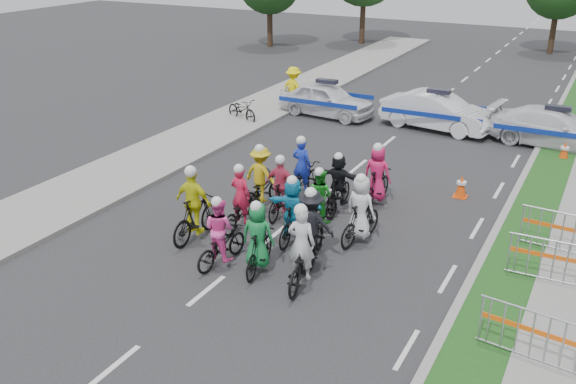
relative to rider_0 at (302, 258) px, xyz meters
The scene contains 28 objects.
ground 2.24m from the rider_0, 143.87° to the right, with size 90.00×90.00×0.00m, color #28282B.
curb_right 5.07m from the rider_0, 47.96° to the left, with size 0.20×60.00×0.12m, color gray.
grass_strip 5.56m from the rider_0, 42.56° to the left, with size 1.20×60.00×0.11m, color #163F14.
sidewalk_left 9.06m from the rider_0, 155.58° to the left, with size 3.00×60.00×0.13m, color gray.
rider_0 is the anchor object (origin of this frame).
rider_1 1.14m from the rider_0, behind, with size 0.84×1.78×1.81m.
rider_2 2.12m from the rider_0, behind, with size 0.79×1.79×1.77m.
rider_3 3.50m from the rider_0, 167.56° to the left, with size 1.03×1.94×2.03m.
rider_4 1.10m from the rider_0, 104.53° to the left, with size 1.17×1.99×1.94m.
rider_5 2.11m from the rider_0, 122.50° to the left, with size 1.47×1.76×1.83m.
rider_6 3.32m from the rider_0, 145.32° to the left, with size 0.70×1.82×1.83m.
rider_7 2.58m from the rider_0, 81.76° to the left, with size 0.87×1.86×1.89m.
rider_8 3.04m from the rider_0, 107.55° to the left, with size 0.79×1.74×1.71m.
rider_9 3.68m from the rider_0, 125.25° to the left, with size 0.94×1.76×1.82m.
rider_10 4.47m from the rider_0, 131.47° to the left, with size 1.13×1.93×1.90m.
rider_11 4.37m from the rider_0, 102.80° to the left, with size 1.35×1.62×1.70m.
rider_12 5.15m from the rider_0, 116.49° to the left, with size 0.68×1.86×1.89m.
rider_13 5.02m from the rider_0, 91.14° to the left, with size 0.81×1.81×1.89m.
police_car_0 13.99m from the rider_0, 112.26° to the left, with size 1.65×4.11×1.40m, color white.
police_car_1 13.20m from the rider_0, 92.69° to the left, with size 1.54×4.43×1.46m, color white.
police_car_2 13.61m from the rider_0, 73.93° to the left, with size 1.90×4.68×1.36m, color white.
marshal_hiviz 14.97m from the rider_0, 117.93° to the left, with size 1.21×0.70×1.88m, color yellow.
barrier_0 5.01m from the rider_0, ahead, with size 2.00×0.50×1.12m, color #A5A8AD, non-canonical shape.
barrier_1 5.57m from the rider_0, 26.89° to the left, with size 2.00×0.50×1.12m, color #A5A8AD, non-canonical shape.
barrier_2 6.49m from the rider_0, 40.06° to the left, with size 2.00×0.50×1.12m, color #A5A8AD, non-canonical shape.
cone_0 6.98m from the rider_0, 73.85° to the left, with size 0.40×0.40×0.70m.
cone_1 12.34m from the rider_0, 69.62° to the left, with size 0.40×0.40×0.70m.
parked_bike 13.34m from the rider_0, 127.23° to the left, with size 0.63×1.80×0.94m, color black.
Camera 1 is at (7.29, -10.02, 7.45)m, focal length 40.00 mm.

